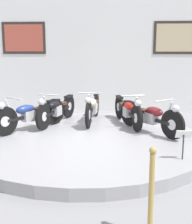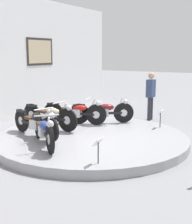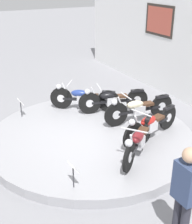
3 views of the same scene
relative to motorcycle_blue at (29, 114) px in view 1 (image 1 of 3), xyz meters
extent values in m
plane|color=gray|center=(1.35, -0.43, -0.59)|extent=(60.00, 60.00, 0.00)
cylinder|color=#99999E|center=(1.35, -0.43, -0.48)|extent=(4.94, 4.94, 0.20)
cube|color=white|center=(1.35, 3.42, 1.54)|extent=(14.00, 0.20, 4.24)
cube|color=#2D2823|center=(-1.05, 3.31, 1.75)|extent=(1.40, 0.02, 1.00)
cube|color=#B24C3D|center=(-1.05, 3.30, 1.75)|extent=(1.24, 0.02, 0.84)
cube|color=#2D2823|center=(3.75, 3.31, 1.75)|extent=(1.40, 0.02, 1.00)
cube|color=#C6B289|center=(3.75, 3.30, 1.75)|extent=(1.24, 0.02, 0.84)
cylinder|color=black|center=(-0.39, -0.50, -0.07)|extent=(0.43, 0.53, 0.63)
cylinder|color=silver|center=(-0.39, -0.50, -0.07)|extent=(0.19, 0.21, 0.22)
cylinder|color=black|center=(0.44, 0.57, -0.07)|extent=(0.43, 0.53, 0.63)
cylinder|color=silver|center=(0.44, 0.57, -0.07)|extent=(0.19, 0.21, 0.22)
cube|color=black|center=(0.03, 0.03, -0.07)|extent=(0.81, 1.03, 0.07)
cube|color=silver|center=(0.00, 0.00, -0.05)|extent=(0.35, 0.38, 0.24)
ellipsoid|color=navy|center=(-0.06, -0.08, 0.11)|extent=(0.47, 0.51, 0.20)
cube|color=#472D1E|center=(0.16, 0.21, 0.07)|extent=(0.35, 0.38, 0.07)
cube|color=black|center=(0.44, 0.57, 0.20)|extent=(0.30, 0.35, 0.06)
cylinder|color=silver|center=(-0.30, -0.38, 0.13)|extent=(0.19, 0.23, 0.54)
cylinder|color=silver|center=(-0.23, -0.30, 0.39)|extent=(0.45, 0.35, 0.03)
sphere|color=silver|center=(-0.42, -0.55, 0.27)|extent=(0.15, 0.15, 0.15)
cylinder|color=black|center=(0.31, 0.05, -0.07)|extent=(0.22, 0.61, 0.62)
cylinder|color=silver|center=(0.31, 0.05, -0.07)|extent=(0.12, 0.22, 0.22)
cylinder|color=black|center=(0.68, 1.35, -0.07)|extent=(0.22, 0.61, 0.62)
cylinder|color=silver|center=(0.68, 1.35, -0.07)|extent=(0.12, 0.22, 0.22)
cube|color=black|center=(0.49, 0.70, -0.07)|extent=(0.41, 1.21, 0.07)
cube|color=silver|center=(0.48, 0.66, -0.05)|extent=(0.28, 0.36, 0.24)
ellipsoid|color=black|center=(0.45, 0.57, 0.11)|extent=(0.34, 0.52, 0.20)
cube|color=#472D1E|center=(0.55, 0.91, 0.07)|extent=(0.28, 0.36, 0.07)
cube|color=black|center=(0.68, 1.35, 0.19)|extent=(0.19, 0.37, 0.06)
cylinder|color=silver|center=(0.35, 0.19, 0.13)|extent=(0.11, 0.25, 0.54)
cylinder|color=silver|center=(0.38, 0.30, 0.39)|extent=(0.53, 0.18, 0.03)
sphere|color=silver|center=(0.29, -0.01, 0.27)|extent=(0.15, 0.15, 0.15)
cylinder|color=black|center=(1.31, 0.29, -0.06)|extent=(0.10, 0.64, 0.64)
cylinder|color=silver|center=(1.31, 0.29, -0.06)|extent=(0.08, 0.23, 0.22)
cylinder|color=black|center=(1.40, 1.64, -0.06)|extent=(0.10, 0.64, 0.64)
cylinder|color=silver|center=(1.40, 1.64, -0.06)|extent=(0.08, 0.23, 0.22)
cube|color=black|center=(1.35, 0.96, -0.06)|extent=(0.15, 1.24, 0.07)
cube|color=silver|center=(1.35, 0.92, -0.04)|extent=(0.22, 0.33, 0.24)
ellipsoid|color=beige|center=(1.34, 0.82, 0.12)|extent=(0.25, 0.49, 0.20)
cube|color=#472D1E|center=(1.37, 1.18, 0.08)|extent=(0.22, 0.33, 0.07)
cube|color=black|center=(1.40, 1.64, 0.21)|extent=(0.12, 0.37, 0.06)
cylinder|color=silver|center=(1.32, 0.44, 0.14)|extent=(0.06, 0.25, 0.54)
cylinder|color=silver|center=(1.32, 0.55, 0.40)|extent=(0.54, 0.07, 0.03)
sphere|color=silver|center=(1.30, 0.23, 0.28)|extent=(0.15, 0.15, 0.15)
cylinder|color=black|center=(2.40, 0.05, -0.07)|extent=(0.23, 0.60, 0.61)
cylinder|color=silver|center=(2.40, 0.05, -0.07)|extent=(0.12, 0.22, 0.21)
cylinder|color=black|center=(2.02, 1.35, -0.07)|extent=(0.23, 0.60, 0.61)
cylinder|color=silver|center=(2.02, 1.35, -0.07)|extent=(0.12, 0.22, 0.21)
cube|color=black|center=(2.21, 0.70, -0.07)|extent=(0.42, 1.21, 0.07)
cube|color=silver|center=(2.22, 0.66, -0.05)|extent=(0.28, 0.36, 0.24)
ellipsoid|color=red|center=(2.25, 0.57, 0.11)|extent=(0.35, 0.52, 0.20)
cube|color=#472D1E|center=(2.15, 0.91, 0.07)|extent=(0.28, 0.36, 0.07)
cube|color=black|center=(2.02, 1.35, 0.19)|extent=(0.20, 0.37, 0.06)
cylinder|color=silver|center=(2.36, 0.20, 0.13)|extent=(0.11, 0.25, 0.54)
cylinder|color=silver|center=(2.33, 0.30, 0.39)|extent=(0.53, 0.19, 0.03)
sphere|color=silver|center=(2.42, 0.00, 0.27)|extent=(0.15, 0.15, 0.15)
cylinder|color=black|center=(3.09, -0.50, -0.08)|extent=(0.42, 0.52, 0.61)
cylinder|color=silver|center=(3.09, -0.50, -0.08)|extent=(0.18, 0.21, 0.21)
cylinder|color=black|center=(2.26, 0.57, -0.08)|extent=(0.42, 0.52, 0.61)
cylinder|color=silver|center=(2.26, 0.57, -0.08)|extent=(0.18, 0.21, 0.21)
cube|color=black|center=(2.68, 0.03, -0.08)|extent=(0.82, 1.02, 0.07)
cube|color=silver|center=(2.70, 0.00, -0.06)|extent=(0.35, 0.38, 0.24)
ellipsoid|color=maroon|center=(2.76, -0.08, 0.10)|extent=(0.47, 0.51, 0.20)
cube|color=#472D1E|center=(2.54, 0.21, 0.06)|extent=(0.35, 0.38, 0.07)
cube|color=black|center=(2.26, 0.57, 0.18)|extent=(0.30, 0.35, 0.06)
cylinder|color=silver|center=(3.00, -0.38, 0.12)|extent=(0.19, 0.22, 0.54)
cylinder|color=silver|center=(2.93, -0.30, 0.38)|extent=(0.45, 0.36, 0.03)
sphere|color=silver|center=(3.13, -0.55, 0.26)|extent=(0.15, 0.15, 0.15)
cylinder|color=#333338|center=(3.07, -1.66, -0.17)|extent=(0.02, 0.02, 0.42)
cube|color=white|center=(3.07, -1.66, 0.05)|extent=(0.26, 0.11, 0.15)
cylinder|color=tan|center=(2.36, -3.56, -0.11)|extent=(0.06, 0.06, 0.95)
sphere|color=tan|center=(2.36, -3.56, 0.40)|extent=(0.08, 0.08, 0.08)
camera|label=1|loc=(1.99, -6.70, 1.45)|focal=50.00mm
camera|label=2|loc=(-5.26, -4.57, 1.71)|focal=50.00mm
camera|label=3|loc=(7.34, -3.45, 3.16)|focal=50.00mm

